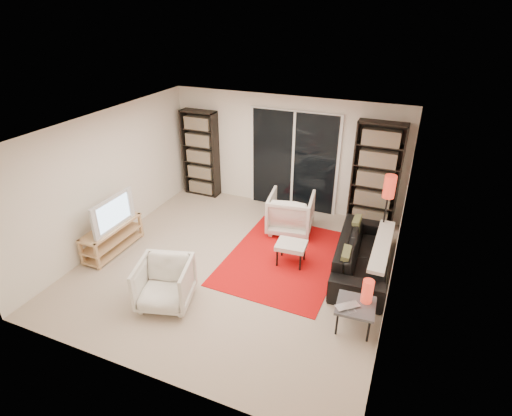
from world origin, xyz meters
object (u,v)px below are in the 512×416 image
object	(u,v)px
tv_stand	(113,237)
armchair_back	(291,213)
bookshelf_right	(376,176)
floor_lamp	(388,194)
bookshelf_left	(201,154)
sofa	(363,255)
side_table	(356,307)
ottoman	(291,246)
armchair_front	(165,283)

from	to	relation	value
tv_stand	armchair_back	bearing A→B (deg)	34.90
bookshelf_right	floor_lamp	distance (m)	0.99
bookshelf_left	sofa	size ratio (longest dim) A/B	0.93
bookshelf_right	sofa	world-z (taller)	bookshelf_right
bookshelf_right	bookshelf_left	bearing A→B (deg)	180.00
bookshelf_left	side_table	xyz separation A→B (m)	(4.09, -3.06, -0.62)
armchair_back	ottoman	bearing A→B (deg)	100.46
side_table	floor_lamp	xyz separation A→B (m)	(0.08, 2.12, 0.77)
sofa	armchair_front	xyz separation A→B (m)	(-2.56, -1.95, 0.05)
armchair_back	armchair_front	world-z (taller)	armchair_back
bookshelf_right	tv_stand	distance (m)	5.04
armchair_front	armchair_back	bearing A→B (deg)	53.42
tv_stand	side_table	world-z (taller)	tv_stand
side_table	bookshelf_right	bearing A→B (deg)	94.44
side_table	floor_lamp	size ratio (longest dim) A/B	0.37
bookshelf_right	side_table	bearing A→B (deg)	-85.56
armchair_back	ottoman	distance (m)	1.12
bookshelf_right	sofa	size ratio (longest dim) A/B	1.00
side_table	floor_lamp	distance (m)	2.26
armchair_back	ottoman	world-z (taller)	armchair_back
bookshelf_left	ottoman	bearing A→B (deg)	-34.55
bookshelf_right	ottoman	distance (m)	2.31
bookshelf_left	side_table	distance (m)	5.14
bookshelf_left	tv_stand	distance (m)	2.88
side_table	ottoman	bearing A→B (deg)	138.62
armchair_back	floor_lamp	size ratio (longest dim) A/B	0.58
armchair_back	ottoman	size ratio (longest dim) A/B	1.62
bookshelf_right	tv_stand	world-z (taller)	bookshelf_right
bookshelf_right	sofa	xyz separation A→B (m)	(0.12, -1.67, -0.74)
ottoman	side_table	xyz separation A→B (m)	(1.28, -1.13, 0.02)
bookshelf_left	tv_stand	world-z (taller)	bookshelf_left
bookshelf_left	floor_lamp	bearing A→B (deg)	-12.67
sofa	ottoman	distance (m)	1.19
side_table	armchair_back	bearing A→B (deg)	126.84
bookshelf_left	sofa	distance (m)	4.36
bookshelf_right	ottoman	bearing A→B (deg)	-118.35
armchair_back	side_table	bearing A→B (deg)	118.53
armchair_front	floor_lamp	xyz separation A→B (m)	(2.76, 2.68, 0.78)
bookshelf_left	armchair_back	distance (m)	2.66
bookshelf_left	tv_stand	bearing A→B (deg)	-95.83
bookshelf_right	armchair_back	world-z (taller)	bookshelf_right
sofa	ottoman	xyz separation A→B (m)	(-1.16, -0.27, 0.03)
bookshelf_left	floor_lamp	world-z (taller)	bookshelf_left
bookshelf_right	sofa	distance (m)	1.83
armchair_front	floor_lamp	world-z (taller)	floor_lamp
floor_lamp	armchair_front	bearing A→B (deg)	-135.84
tv_stand	floor_lamp	bearing A→B (deg)	22.39
floor_lamp	tv_stand	bearing A→B (deg)	-157.61
sofa	side_table	xyz separation A→B (m)	(0.12, -1.39, 0.05)
armchair_back	floor_lamp	world-z (taller)	floor_lamp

